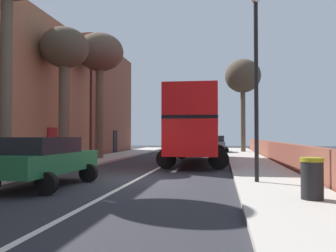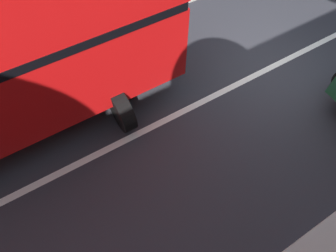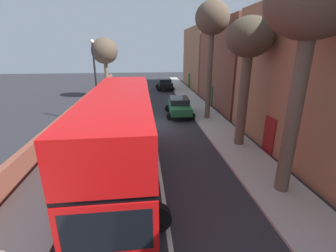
{
  "view_description": "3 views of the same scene",
  "coord_description": "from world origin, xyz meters",
  "px_view_note": "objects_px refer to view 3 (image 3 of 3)",
  "views": [
    {
      "loc": [
        3.14,
        -12.78,
        1.67
      ],
      "look_at": [
        0.49,
        4.51,
        2.12
      ],
      "focal_mm": 37.26,
      "sensor_mm": 36.0,
      "label": 1
    },
    {
      "loc": [
        -3.18,
        5.2,
        5.52
      ],
      "look_at": [
        -0.76,
        3.75,
        1.08
      ],
      "focal_mm": 29.52,
      "sensor_mm": 36.0,
      "label": 2
    },
    {
      "loc": [
        0.68,
        17.89,
        5.83
      ],
      "look_at": [
        -0.84,
        3.74,
        1.06
      ],
      "focal_mm": 24.97,
      "sensor_mm": 36.0,
      "label": 3
    }
  ],
  "objects_px": {
    "parked_car_black_left_1": "(165,83)",
    "street_tree_left_0": "(212,22)",
    "street_tree_left_2": "(313,9)",
    "street_tree_right_3": "(105,52)",
    "street_tree_left_4": "(249,44)",
    "lamppost_right": "(95,76)",
    "parked_car_green_left_2": "(179,105)",
    "litter_bin_right": "(94,107)",
    "double_decker_bus": "(121,130)"
  },
  "relations": [
    {
      "from": "double_decker_bus",
      "to": "street_tree_right_3",
      "type": "bearing_deg",
      "value": -80.26
    },
    {
      "from": "parked_car_black_left_1",
      "to": "lamppost_right",
      "type": "xyz_separation_m",
      "value": [
        6.8,
        15.18,
        2.87
      ]
    },
    {
      "from": "street_tree_left_0",
      "to": "litter_bin_right",
      "type": "relative_size",
      "value": 9.11
    },
    {
      "from": "lamppost_right",
      "to": "litter_bin_right",
      "type": "bearing_deg",
      "value": -71.85
    },
    {
      "from": "parked_car_black_left_1",
      "to": "street_tree_right_3",
      "type": "xyz_separation_m",
      "value": [
        7.41,
        5.29,
        4.49
      ]
    },
    {
      "from": "street_tree_left_2",
      "to": "lamppost_right",
      "type": "height_order",
      "value": "street_tree_left_2"
    },
    {
      "from": "parked_car_black_left_1",
      "to": "parked_car_green_left_2",
      "type": "bearing_deg",
      "value": 90.02
    },
    {
      "from": "lamppost_right",
      "to": "double_decker_bus",
      "type": "bearing_deg",
      "value": 106.45
    },
    {
      "from": "double_decker_bus",
      "to": "parked_car_green_left_2",
      "type": "bearing_deg",
      "value": -112.26
    },
    {
      "from": "parked_car_black_left_1",
      "to": "lamppost_right",
      "type": "bearing_deg",
      "value": 65.88
    },
    {
      "from": "street_tree_right_3",
      "to": "lamppost_right",
      "type": "distance_m",
      "value": 10.04
    },
    {
      "from": "parked_car_green_left_2",
      "to": "street_tree_left_2",
      "type": "relative_size",
      "value": 0.53
    },
    {
      "from": "street_tree_left_4",
      "to": "lamppost_right",
      "type": "relative_size",
      "value": 1.17
    },
    {
      "from": "double_decker_bus",
      "to": "parked_car_black_left_1",
      "type": "xyz_separation_m",
      "value": [
        -4.2,
        -23.99,
        -1.42
      ]
    },
    {
      "from": "street_tree_left_0",
      "to": "street_tree_right_3",
      "type": "relative_size",
      "value": 1.33
    },
    {
      "from": "parked_car_green_left_2",
      "to": "street_tree_left_0",
      "type": "bearing_deg",
      "value": 148.81
    },
    {
      "from": "parked_car_green_left_2",
      "to": "street_tree_right_3",
      "type": "bearing_deg",
      "value": -48.67
    },
    {
      "from": "parked_car_green_left_2",
      "to": "street_tree_left_4",
      "type": "height_order",
      "value": "street_tree_left_4"
    },
    {
      "from": "parked_car_black_left_1",
      "to": "street_tree_left_4",
      "type": "relative_size",
      "value": 0.54
    },
    {
      "from": "street_tree_left_2",
      "to": "litter_bin_right",
      "type": "height_order",
      "value": "street_tree_left_2"
    },
    {
      "from": "parked_car_green_left_2",
      "to": "lamppost_right",
      "type": "bearing_deg",
      "value": 12.14
    },
    {
      "from": "street_tree_right_3",
      "to": "litter_bin_right",
      "type": "relative_size",
      "value": 6.83
    },
    {
      "from": "double_decker_bus",
      "to": "lamppost_right",
      "type": "relative_size",
      "value": 1.71
    },
    {
      "from": "double_decker_bus",
      "to": "street_tree_left_0",
      "type": "relative_size",
      "value": 1.18
    },
    {
      "from": "street_tree_left_2",
      "to": "street_tree_right_3",
      "type": "distance_m",
      "value": 22.96
    },
    {
      "from": "parked_car_green_left_2",
      "to": "street_tree_right_3",
      "type": "relative_size",
      "value": 0.66
    },
    {
      "from": "street_tree_left_2",
      "to": "lamppost_right",
      "type": "distance_m",
      "value": 14.59
    },
    {
      "from": "street_tree_right_3",
      "to": "lamppost_right",
      "type": "bearing_deg",
      "value": 93.53
    },
    {
      "from": "street_tree_right_3",
      "to": "double_decker_bus",
      "type": "bearing_deg",
      "value": 99.74
    },
    {
      "from": "street_tree_left_0",
      "to": "street_tree_right_3",
      "type": "xyz_separation_m",
      "value": [
        9.65,
        -9.78,
        -2.27
      ]
    },
    {
      "from": "parked_car_green_left_2",
      "to": "street_tree_left_0",
      "type": "height_order",
      "value": "street_tree_left_0"
    },
    {
      "from": "parked_car_green_left_2",
      "to": "street_tree_left_0",
      "type": "xyz_separation_m",
      "value": [
        -2.23,
        1.35,
        6.77
      ]
    },
    {
      "from": "parked_car_green_left_2",
      "to": "street_tree_left_2",
      "type": "distance_m",
      "value": 13.89
    },
    {
      "from": "street_tree_left_2",
      "to": "street_tree_left_4",
      "type": "relative_size",
      "value": 1.15
    },
    {
      "from": "street_tree_right_3",
      "to": "street_tree_left_4",
      "type": "distance_m",
      "value": 18.61
    },
    {
      "from": "double_decker_bus",
      "to": "street_tree_right_3",
      "type": "height_order",
      "value": "street_tree_right_3"
    },
    {
      "from": "litter_bin_right",
      "to": "street_tree_right_3",
      "type": "bearing_deg",
      "value": -93.26
    },
    {
      "from": "double_decker_bus",
      "to": "parked_car_black_left_1",
      "type": "distance_m",
      "value": 24.39
    },
    {
      "from": "street_tree_left_0",
      "to": "litter_bin_right",
      "type": "height_order",
      "value": "street_tree_left_0"
    },
    {
      "from": "parked_car_green_left_2",
      "to": "litter_bin_right",
      "type": "relative_size",
      "value": 4.53
    },
    {
      "from": "street_tree_right_3",
      "to": "street_tree_left_4",
      "type": "bearing_deg",
      "value": 122.96
    },
    {
      "from": "street_tree_left_4",
      "to": "litter_bin_right",
      "type": "bearing_deg",
      "value": -39.82
    },
    {
      "from": "double_decker_bus",
      "to": "parked_car_black_left_1",
      "type": "relative_size",
      "value": 2.71
    },
    {
      "from": "parked_car_black_left_1",
      "to": "litter_bin_right",
      "type": "distance_m",
      "value": 14.43
    },
    {
      "from": "lamppost_right",
      "to": "litter_bin_right",
      "type": "relative_size",
      "value": 6.29
    },
    {
      "from": "double_decker_bus",
      "to": "street_tree_left_0",
      "type": "distance_m",
      "value": 12.22
    },
    {
      "from": "street_tree_left_2",
      "to": "parked_car_black_left_1",
      "type": "bearing_deg",
      "value": -84.42
    },
    {
      "from": "parked_car_black_left_1",
      "to": "litter_bin_right",
      "type": "height_order",
      "value": "parked_car_black_left_1"
    },
    {
      "from": "parked_car_black_left_1",
      "to": "street_tree_left_0",
      "type": "height_order",
      "value": "street_tree_left_0"
    },
    {
      "from": "parked_car_black_left_1",
      "to": "lamppost_right",
      "type": "height_order",
      "value": "lamppost_right"
    }
  ]
}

